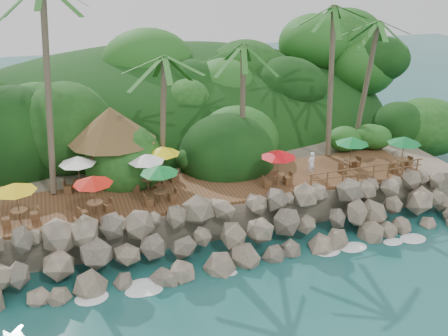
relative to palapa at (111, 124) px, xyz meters
name	(u,v)px	position (x,y,z in m)	size (l,w,h in m)	color
ground	(260,268)	(6.19, -9.48, -5.79)	(140.00, 140.00, 0.00)	#19514F
land_base	(184,149)	(6.19, 6.52, -4.74)	(32.00, 25.20, 2.10)	gray
jungle_hill	(165,133)	(6.19, 14.02, -5.79)	(44.80, 28.00, 15.40)	#143811
seawall	(247,231)	(6.19, -7.48, -4.64)	(29.00, 4.00, 2.30)	gray
terrace	(224,186)	(6.19, -3.48, -3.59)	(26.00, 5.00, 0.20)	brown
jungle_foliage	(188,166)	(6.19, 5.52, -5.79)	(44.00, 16.00, 12.00)	#143811
foam_line	(258,264)	(6.19, -9.18, -5.76)	(25.20, 0.80, 0.06)	white
palms	(197,18)	(5.42, -0.68, 6.21)	(32.10, 6.47, 13.22)	brown
palapa	(111,124)	(0.00, 0.00, 0.00)	(5.49, 5.49, 4.60)	brown
dining_clusters	(200,159)	(4.63, -3.69, -1.54)	(25.77, 5.37, 2.35)	brown
railing	(366,172)	(14.82, -5.83, -2.88)	(8.30, 0.10, 1.00)	brown
waiter	(311,164)	(11.96, -3.93, -2.69)	(0.58, 0.38, 1.60)	white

